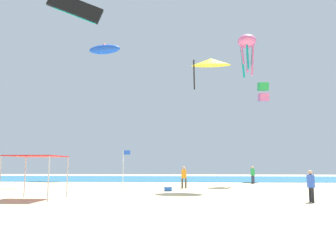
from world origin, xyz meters
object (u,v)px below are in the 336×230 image
at_px(person_near_tent, 311,183).
at_px(kite_box_green, 263,92).
at_px(person_leftmost, 253,173).
at_px(kite_inflatable_blue, 105,49).
at_px(kite_delta_yellow, 211,62).
at_px(banner_flag, 124,165).
at_px(kite_parafoil_black, 75,8).
at_px(person_central, 184,175).
at_px(canopy_tent, 37,158).
at_px(kite_octopus_pink, 247,43).
at_px(cooler_box, 168,189).

distance_m(person_near_tent, kite_box_green, 27.99).
distance_m(person_leftmost, kite_inflatable_blue, 27.66).
bearing_deg(kite_delta_yellow, person_near_tent, -59.86).
xyz_separation_m(banner_flag, kite_parafoil_black, (-7.14, 6.77, 17.33)).
bearing_deg(person_near_tent, kite_inflatable_blue, 29.19).
bearing_deg(kite_inflatable_blue, person_central, 132.58).
bearing_deg(canopy_tent, kite_delta_yellow, 37.30).
relative_size(person_near_tent, kite_delta_yellow, 0.50).
xyz_separation_m(person_leftmost, kite_box_green, (2.83, 6.71, 10.29)).
xyz_separation_m(person_leftmost, kite_parafoil_black, (-19.26, -2.63, 18.18)).
relative_size(canopy_tent, kite_delta_yellow, 0.86).
bearing_deg(kite_octopus_pink, person_near_tent, 68.00).
relative_size(canopy_tent, person_central, 1.58).
xyz_separation_m(cooler_box, kite_parafoil_black, (-10.97, 8.94, 19.11)).
relative_size(person_leftmost, kite_parafoil_black, 0.30).
relative_size(person_near_tent, cooler_box, 2.94).
distance_m(person_central, cooler_box, 3.80).
height_order(cooler_box, kite_delta_yellow, kite_delta_yellow).
height_order(banner_flag, kite_octopus_pink, kite_octopus_pink).
distance_m(banner_flag, cooler_box, 4.75).
bearing_deg(kite_inflatable_blue, person_near_tent, 132.04).
distance_m(canopy_tent, kite_inflatable_blue, 32.83).
bearing_deg(kite_box_green, canopy_tent, 46.00).
height_order(canopy_tent, kite_parafoil_black, kite_parafoil_black).
distance_m(cooler_box, kite_delta_yellow, 10.79).
bearing_deg(banner_flag, person_near_tent, -39.00).
relative_size(person_leftmost, cooler_box, 3.28).
xyz_separation_m(canopy_tent, kite_inflatable_blue, (-3.60, 28.25, 16.32)).
bearing_deg(person_near_tent, canopy_tent, 84.00).
height_order(kite_delta_yellow, kite_octopus_pink, kite_octopus_pink).
bearing_deg(kite_delta_yellow, banner_flag, 172.86).
distance_m(canopy_tent, kite_octopus_pink, 26.21).
bearing_deg(kite_delta_yellow, kite_octopus_pink, 65.41).
relative_size(cooler_box, kite_parafoil_black, 0.09).
relative_size(cooler_box, kite_box_green, 0.22).
bearing_deg(kite_octopus_pink, kite_delta_yellow, 41.21).
relative_size(kite_delta_yellow, kite_box_green, 1.31).
distance_m(canopy_tent, kite_box_green, 32.50).
height_order(person_central, kite_inflatable_blue, kite_inflatable_blue).
height_order(person_near_tent, cooler_box, person_near_tent).
height_order(person_near_tent, kite_delta_yellow, kite_delta_yellow).
bearing_deg(kite_parafoil_black, cooler_box, -48.67).
relative_size(person_near_tent, person_leftmost, 0.90).
bearing_deg(kite_inflatable_blue, canopy_tent, 106.00).
bearing_deg(person_leftmost, person_near_tent, -21.94).
bearing_deg(banner_flag, kite_parafoil_black, 136.52).
bearing_deg(kite_octopus_pink, canopy_tent, 26.09).
bearing_deg(kite_inflatable_blue, kite_parafoil_black, 97.74).
xyz_separation_m(banner_flag, kite_inflatable_blue, (-6.93, 19.06, 16.73)).
distance_m(person_leftmost, cooler_box, 14.27).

